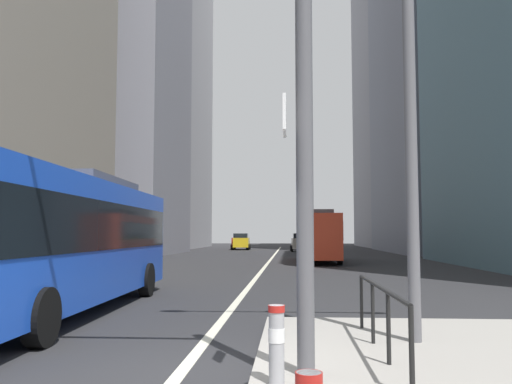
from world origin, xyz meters
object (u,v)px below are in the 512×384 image
Objects in this scene: traffic_signal_gantry at (159,65)px; bollard_right at (277,340)px; city_bus_blue_oncoming at (61,236)px; car_receding_near at (312,241)px; city_bus_red_receding at (317,235)px; street_lamp_post at (408,32)px; car_oncoming_far at (242,241)px; car_receding_far at (300,242)px; car_oncoming_mid at (240,241)px.

traffic_signal_gantry reaches higher than bollard_right.
car_receding_near is at bearing 81.53° from city_bus_blue_oncoming.
street_lamp_post reaches higher than city_bus_red_receding.
car_oncoming_far is at bearing 95.68° from bollard_right.
car_receding_far is 0.52× the size of street_lamp_post.
car_oncoming_mid is (-0.70, 52.25, -0.85)m from city_bus_blue_oncoming.
bollard_right is (-2.17, -2.61, -4.63)m from street_lamp_post.
city_bus_red_receding is 12.43× the size of bollard_right.
city_bus_blue_oncoming is at bearing 154.79° from street_lamp_post.
car_oncoming_mid is 58.68m from bollard_right.
car_receding_near is at bearing 85.90° from traffic_signal_gantry.
car_receding_far is at bearing -101.02° from car_receding_near.
traffic_signal_gantry is at bearing -85.62° from car_oncoming_mid.
city_bus_blue_oncoming reaches higher than car_oncoming_far.
city_bus_red_receding reaches higher than car_receding_near.
car_oncoming_mid is at bearing 94.38° from traffic_signal_gantry.
city_bus_blue_oncoming is 2.81× the size of car_receding_near.
traffic_signal_gantry is (3.74, -5.67, 2.26)m from city_bus_blue_oncoming.
street_lamp_post is at bearing -25.21° from city_bus_blue_oncoming.
city_bus_red_receding is at bearing 86.33° from bollard_right.
bollard_right is (-1.95, -30.37, -1.18)m from city_bus_red_receding.
traffic_signal_gantry is 0.75× the size of street_lamp_post.
city_bus_blue_oncoming is at bearing -89.51° from car_oncoming_far.
car_receding_near is (7.99, 53.65, -0.85)m from city_bus_blue_oncoming.
car_oncoming_far is 4.72× the size of bollard_right.
car_receding_far is (7.12, -6.64, 0.00)m from car_oncoming_mid.
car_receding_near is 0.99× the size of car_receding_far.
traffic_signal_gantry is at bearing -85.82° from car_oncoming_far.
city_bus_blue_oncoming is 7.16m from traffic_signal_gantry.
car_receding_far reaches higher than bollard_right.
traffic_signal_gantry is 6.63× the size of bollard_right.
street_lamp_post reaches higher than car_receding_far.
city_bus_red_receding is 2.74× the size of car_receding_near.
car_receding_far is at bearing 92.17° from city_bus_red_receding.
city_bus_blue_oncoming is 1.02× the size of city_bus_red_receding.
city_bus_red_receding is 2.76× the size of car_oncoming_mid.
car_oncoming_mid is 4.50× the size of bollard_right.
car_oncoming_far is (0.25, -0.74, 0.00)m from car_oncoming_mid.
traffic_signal_gantry is (-3.49, -29.92, 2.26)m from city_bus_red_receding.
car_oncoming_far is at bearing 90.49° from city_bus_blue_oncoming.
car_oncoming_mid is (-7.93, 28.00, -0.85)m from city_bus_red_receding.
car_oncoming_mid is 8.80m from car_receding_near.
car_receding_near is 4.54× the size of bollard_right.
traffic_signal_gantry reaches higher than car_receding_far.
car_oncoming_far is (-6.87, 5.89, 0.00)m from car_receding_far.
car_receding_near reaches higher than bollard_right.
street_lamp_post is (7.90, -55.02, 4.29)m from car_oncoming_far.
car_receding_near is 8.18m from car_receding_far.
street_lamp_post is (1.03, -49.12, 4.29)m from car_receding_far.
traffic_signal_gantry is at bearing -56.58° from city_bus_blue_oncoming.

